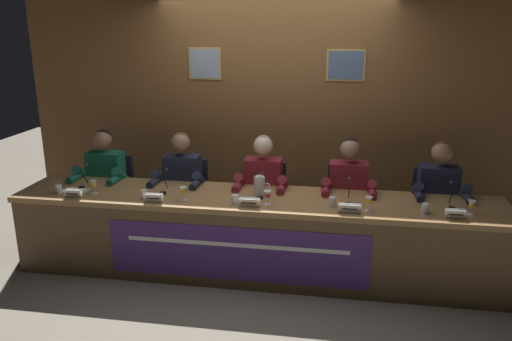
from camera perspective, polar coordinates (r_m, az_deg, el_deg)
ground_plane at (r=4.85m, az=-0.00°, el=-11.37°), size 12.00×12.00×0.00m
wall_back_panelled at (r=5.61m, az=2.07°, el=6.56°), size 5.65×0.14×2.60m
conference_table at (r=4.52m, az=-0.28°, el=-6.20°), size 4.45×0.77×0.75m
chair_far_left at (r=5.65m, az=-15.93°, el=-3.11°), size 0.44×0.45×0.90m
panelist_far_left at (r=5.40m, az=-17.03°, el=-1.03°), size 0.51×0.48×1.22m
nameplate_far_left at (r=4.82m, az=-20.11°, el=-2.45°), size 0.16×0.06×0.08m
juice_glass_far_left at (r=4.86m, az=-18.01°, el=-1.52°), size 0.06×0.06×0.12m
water_cup_far_left at (r=4.98m, az=-21.57°, el=-2.03°), size 0.06×0.06×0.08m
microphone_far_left at (r=5.07m, az=-19.08°, el=-1.03°), size 0.06×0.17×0.22m
chair_left at (r=5.36m, az=-7.83°, el=-3.69°), size 0.44×0.45×0.90m
panelist_left at (r=5.09m, az=-8.60°, el=-1.52°), size 0.51×0.48×1.22m
nameplate_left at (r=4.50m, az=-11.60°, el=-3.06°), size 0.17×0.06×0.08m
juice_glass_left at (r=4.48m, az=-8.29°, el=-2.34°), size 0.06×0.06×0.12m
water_cup_left at (r=4.60m, az=-12.59°, el=-2.72°), size 0.06×0.06×0.08m
microphone_left at (r=4.72m, az=-10.42°, el=-1.64°), size 0.06×0.17×0.22m
chair_center at (r=5.18m, az=1.01°, el=-4.23°), size 0.44×0.45×0.90m
panelist_center at (r=4.90m, az=0.69°, el=-2.01°), size 0.51×0.48×1.22m
nameplate_center at (r=4.29m, az=-0.79°, el=-3.66°), size 0.18×0.06×0.08m
juice_glass_center at (r=4.34m, az=1.33°, el=-2.81°), size 0.06×0.06×0.12m
water_cup_center at (r=4.36m, az=-2.43°, el=-3.37°), size 0.06×0.06×0.08m
microphone_center at (r=4.52m, az=0.52°, el=-2.15°), size 0.06×0.17×0.22m
chair_right at (r=5.14m, az=10.25°, el=-4.69°), size 0.44×0.45×0.90m
panelist_right at (r=4.86m, az=10.43°, el=-2.48°), size 0.51×0.48×1.22m
nameplate_right at (r=4.23m, az=10.62°, el=-4.26°), size 0.19×0.06×0.08m
juice_glass_right at (r=4.30m, az=12.73°, el=-3.41°), size 0.06×0.06×0.12m
water_cup_right at (r=4.35m, az=8.66°, el=-3.61°), size 0.06×0.06×0.08m
microphone_right at (r=4.43m, az=10.53°, el=-2.82°), size 0.06×0.17×0.22m
chair_far_right at (r=5.23m, az=19.41°, el=-5.02°), size 0.44×0.45×0.90m
panelist_far_right at (r=4.95m, az=20.09°, el=-2.87°), size 0.51×0.48×1.22m
nameplate_far_right at (r=4.35m, az=21.78°, el=-4.62°), size 0.16×0.06×0.08m
juice_glass_far_right at (r=4.47m, az=23.35°, el=-3.61°), size 0.06×0.06×0.12m
water_cup_far_right at (r=4.38m, az=18.71°, el=-4.17°), size 0.06×0.06×0.08m
microphone_far_right at (r=4.57m, az=21.42°, el=-3.12°), size 0.06×0.17×0.22m
water_pitcher_central at (r=4.53m, az=0.41°, el=-1.83°), size 0.15×0.10×0.21m
document_stack_far_left at (r=5.00m, az=-19.83°, el=-2.16°), size 0.23×0.17×0.01m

